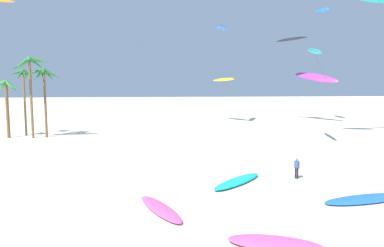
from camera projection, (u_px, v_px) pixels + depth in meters
palm_tree_0 at (6, 91)px, 50.74m from camera, size 3.99×4.14×7.82m
palm_tree_1 at (44, 80)px, 50.90m from camera, size 4.46×4.34×9.40m
palm_tree_2 at (23, 79)px, 52.55m from camera, size 3.41×3.37×9.32m
palm_tree_3 at (30, 70)px, 50.15m from camera, size 4.97×4.97×10.91m
flying_kite_0 at (224, 80)px, 69.12m from camera, size 4.40×8.64×8.22m
flying_kite_3 at (314, 51)px, 44.90m from camera, size 3.85×8.95×11.90m
flying_kite_4 at (379, 0)px, 49.67m from camera, size 6.08×5.72×18.95m
flying_kite_5 at (222, 28)px, 63.11m from camera, size 5.07×7.04×16.70m
flying_kite_6 at (322, 10)px, 65.59m from camera, size 1.56×10.49×20.43m
flying_kite_7 at (292, 39)px, 67.86m from camera, size 5.64×9.88×15.63m
flying_kite_9 at (316, 77)px, 69.30m from camera, size 6.49×8.74×9.51m
grounded_kite_0 at (366, 199)px, 25.26m from camera, size 6.60×3.14×0.24m
grounded_kite_1 at (237, 181)px, 29.36m from camera, size 5.07×5.36×0.35m
grounded_kite_2 at (160, 209)px, 23.28m from camera, size 3.34×5.49×0.31m
grounded_kite_3 at (275, 243)px, 18.37m from camera, size 4.89×3.11×0.36m
person_near_left at (297, 167)px, 30.65m from camera, size 0.38×0.39×1.70m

